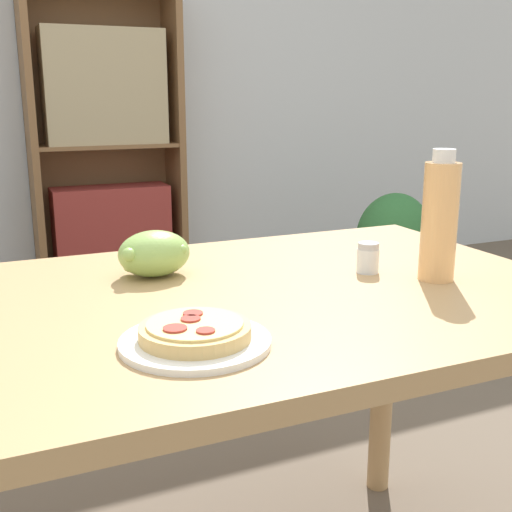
# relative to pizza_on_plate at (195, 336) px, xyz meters

# --- Properties ---
(wall_back) EXTENTS (8.00, 0.05, 2.60)m
(wall_back) POSITION_rel_pizza_on_plate_xyz_m (0.20, 2.82, 0.54)
(wall_back) COLOR silver
(wall_back) RESTS_ON ground_plane
(dining_table) EXTENTS (1.23, 0.80, 0.74)m
(dining_table) POSITION_rel_pizza_on_plate_xyz_m (0.15, 0.19, -0.12)
(dining_table) COLOR tan
(dining_table) RESTS_ON ground_plane
(pizza_on_plate) EXTENTS (0.21, 0.21, 0.04)m
(pizza_on_plate) POSITION_rel_pizza_on_plate_xyz_m (0.00, 0.00, 0.00)
(pizza_on_plate) COLOR white
(pizza_on_plate) RESTS_ON dining_table
(grape_bunch) EXTENTS (0.14, 0.12, 0.09)m
(grape_bunch) POSITION_rel_pizza_on_plate_xyz_m (0.04, 0.37, 0.03)
(grape_bunch) COLOR #93BC5B
(grape_bunch) RESTS_ON dining_table
(drink_bottle) EXTENTS (0.07, 0.07, 0.25)m
(drink_bottle) POSITION_rel_pizza_on_plate_xyz_m (0.52, 0.13, 0.10)
(drink_bottle) COLOR #EFB270
(drink_bottle) RESTS_ON dining_table
(salt_shaker) EXTENTS (0.04, 0.04, 0.06)m
(salt_shaker) POSITION_rel_pizza_on_plate_xyz_m (0.43, 0.22, 0.02)
(salt_shaker) COLOR white
(salt_shaker) RESTS_ON dining_table
(bookshelf) EXTENTS (0.78, 0.31, 1.64)m
(bookshelf) POSITION_rel_pizza_on_plate_xyz_m (0.40, 2.64, -0.01)
(bookshelf) COLOR brown
(bookshelf) RESTS_ON ground_plane
(potted_plant_floor) EXTENTS (0.41, 0.35, 0.60)m
(potted_plant_floor) POSITION_rel_pizza_on_plate_xyz_m (1.68, 1.85, -0.45)
(potted_plant_floor) COLOR #BCB2A3
(potted_plant_floor) RESTS_ON ground_plane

